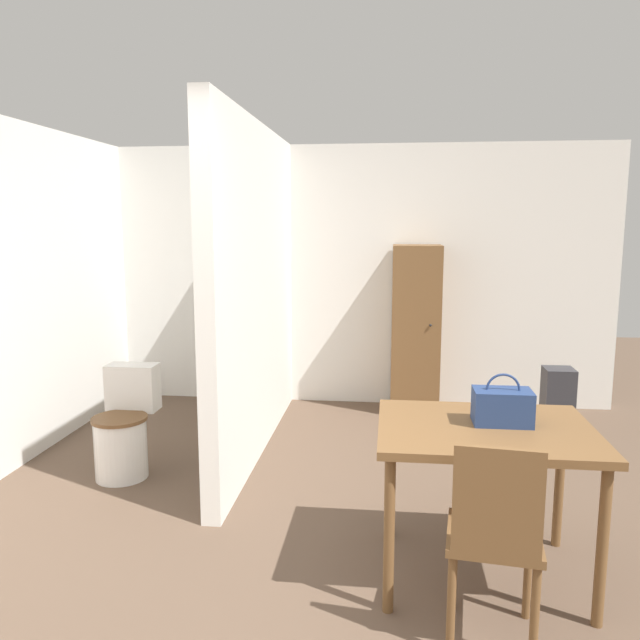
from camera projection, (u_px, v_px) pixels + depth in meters
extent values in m
cube|color=white|center=(336.00, 276.00, 6.11)|extent=(5.29, 0.12, 2.50)
cube|color=white|center=(256.00, 291.00, 4.79)|extent=(0.12, 2.68, 2.50)
cube|color=brown|center=(486.00, 430.00, 3.05)|extent=(1.04, 0.82, 0.04)
cylinder|color=brown|center=(389.00, 535.00, 2.81)|extent=(0.05, 0.05, 0.75)
cylinder|color=brown|center=(602.00, 547.00, 2.71)|extent=(0.05, 0.05, 0.75)
cylinder|color=brown|center=(389.00, 474.00, 3.50)|extent=(0.05, 0.05, 0.75)
cylinder|color=brown|center=(559.00, 481.00, 3.40)|extent=(0.05, 0.05, 0.75)
cube|color=brown|center=(494.00, 537.00, 2.64)|extent=(0.43, 0.43, 0.04)
cube|color=brown|center=(498.00, 502.00, 2.43)|extent=(0.35, 0.07, 0.44)
cylinder|color=brown|center=(454.00, 563.00, 2.87)|extent=(0.04, 0.04, 0.44)
cylinder|color=brown|center=(528.00, 573.00, 2.79)|extent=(0.04, 0.04, 0.44)
cylinder|color=brown|center=(451.00, 605.00, 2.56)|extent=(0.04, 0.04, 0.44)
cylinder|color=brown|center=(535.00, 617.00, 2.48)|extent=(0.04, 0.04, 0.44)
cylinder|color=white|center=(121.00, 449.00, 4.34)|extent=(0.36, 0.36, 0.41)
cylinder|color=brown|center=(119.00, 419.00, 4.31)|extent=(0.38, 0.38, 0.02)
cube|color=white|center=(133.00, 387.00, 4.53)|extent=(0.36, 0.18, 0.34)
cube|color=navy|center=(502.00, 407.00, 3.07)|extent=(0.28, 0.18, 0.17)
torus|color=navy|center=(503.00, 390.00, 3.06)|extent=(0.17, 0.01, 0.17)
cube|color=brown|center=(415.00, 329.00, 5.81)|extent=(0.44, 0.42, 1.57)
sphere|color=black|center=(430.00, 325.00, 5.56)|extent=(0.02, 0.02, 0.02)
cube|color=#2D2D33|center=(557.00, 402.00, 5.22)|extent=(0.24, 0.24, 0.57)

